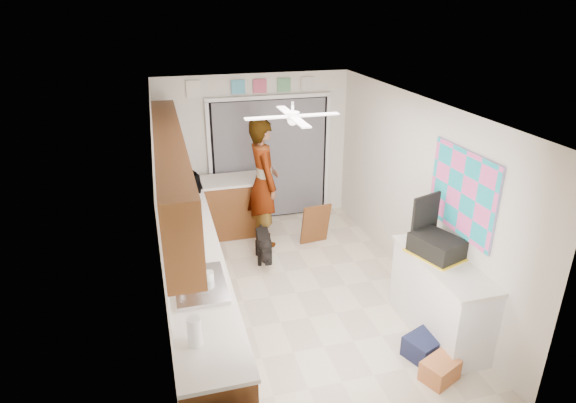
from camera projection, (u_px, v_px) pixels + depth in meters
floor at (296, 293)px, 6.37m from camera, size 5.00×5.00×0.00m
ceiling at (297, 104)px, 5.39m from camera, size 5.00×5.00×0.00m
wall_back at (255, 149)px, 8.10m from camera, size 3.20×0.00×3.20m
wall_front at (389, 333)px, 3.66m from camera, size 3.20×0.00×3.20m
wall_left at (162, 221)px, 5.49m from camera, size 0.00×5.00×5.00m
wall_right at (414, 193)px, 6.27m from camera, size 0.00×5.00×5.00m
left_base_cabinets at (194, 277)px, 5.87m from camera, size 0.60×4.80×0.90m
left_countertop at (192, 243)px, 5.69m from camera, size 0.62×4.80×0.04m
upper_cabinets at (171, 169)px, 5.49m from camera, size 0.32×4.00×0.80m
sink_basin at (200, 286)px, 4.79m from camera, size 0.50×0.76×0.06m
faucet at (180, 280)px, 4.71m from camera, size 0.03×0.03×0.22m
peninsula_base at (233, 207)px, 7.84m from camera, size 1.00×0.60×0.90m
peninsula_top at (231, 180)px, 7.66m from camera, size 1.04×0.64×0.04m
back_opening_recess at (270, 160)px, 8.21m from camera, size 2.00×0.06×2.10m
curtain_panel at (271, 161)px, 8.18m from camera, size 1.90×0.03×2.05m
door_trim_left at (210, 165)px, 7.94m from camera, size 0.06×0.04×2.10m
door_trim_right at (327, 156)px, 8.43m from camera, size 0.06×0.04×2.10m
door_trim_head at (270, 97)px, 7.77m from camera, size 2.10×0.04×0.06m
header_frame_1 at (238, 87)px, 7.60m from camera, size 0.22×0.02×0.22m
header_frame_2 at (260, 86)px, 7.69m from camera, size 0.22×0.02×0.22m
header_frame_3 at (284, 85)px, 7.78m from camera, size 0.22×0.02×0.22m
header_frame_4 at (307, 84)px, 7.88m from camera, size 0.22×0.02×0.22m
route66_sign at (193, 89)px, 7.43m from camera, size 0.22×0.02×0.26m
right_counter_base at (440, 299)px, 5.45m from camera, size 0.50×1.40×0.90m
right_counter_top at (444, 263)px, 5.27m from camera, size 0.54×1.44×0.04m
abstract_painting at (462, 193)px, 5.22m from camera, size 0.03×1.15×0.95m
ceiling_fan at (293, 116)px, 5.64m from camera, size 1.14×1.14×0.24m
microwave at (183, 182)px, 7.14m from camera, size 0.52×0.62×0.29m
soap_bottle at (182, 241)px, 5.42m from camera, size 0.13×0.13×0.26m
jar_a at (209, 278)px, 4.83m from camera, size 0.11×0.11×0.13m
paper_towel_roll at (194, 332)px, 3.95m from camera, size 0.15×0.15×0.26m
suitcase at (436, 246)px, 5.35m from camera, size 0.55×0.63×0.23m
suitcase_rim at (435, 255)px, 5.39m from camera, size 0.60×0.69×0.02m
suitcase_lid at (425, 215)px, 5.51m from camera, size 0.41×0.16×0.50m
cardboard_box at (440, 370)px, 4.88m from camera, size 0.44×0.39×0.22m
navy_crate at (424, 346)px, 5.21m from camera, size 0.48×0.44×0.24m
cabinet_door_panel at (316, 224)px, 7.51m from camera, size 0.48×0.23×0.68m
man at (264, 183)px, 7.33m from camera, size 0.53×0.76×2.00m
dog at (263, 245)px, 7.08m from camera, size 0.33×0.64×0.49m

